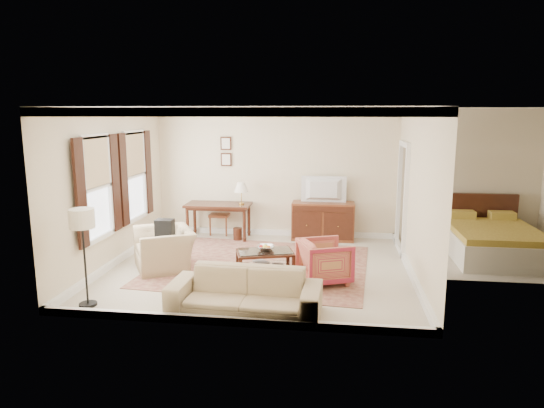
% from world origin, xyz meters
% --- Properties ---
extents(room_shell, '(5.51, 5.01, 2.91)m').
position_xyz_m(room_shell, '(0.00, 0.00, 2.47)').
color(room_shell, beige).
rests_on(room_shell, ground).
extents(annex_bedroom, '(3.00, 2.70, 2.90)m').
position_xyz_m(annex_bedroom, '(4.49, 1.15, 0.34)').
color(annex_bedroom, beige).
rests_on(annex_bedroom, ground).
extents(window_front, '(0.12, 1.56, 1.80)m').
position_xyz_m(window_front, '(-2.70, -0.70, 1.55)').
color(window_front, '#CCB284').
rests_on(window_front, room_shell).
extents(window_rear, '(0.12, 1.56, 1.80)m').
position_xyz_m(window_rear, '(-2.70, 0.90, 1.55)').
color(window_rear, '#CCB284').
rests_on(window_rear, room_shell).
extents(doorway, '(0.10, 1.12, 2.25)m').
position_xyz_m(doorway, '(2.71, 1.50, 1.08)').
color(doorway, white).
rests_on(doorway, room_shell).
extents(rug, '(4.16, 3.65, 0.01)m').
position_xyz_m(rug, '(-0.00, 0.15, 0.01)').
color(rug, maroon).
rests_on(rug, room_shell).
extents(writing_desk, '(1.45, 0.73, 0.79)m').
position_xyz_m(writing_desk, '(-1.25, 2.04, 0.68)').
color(writing_desk, '#3E1C11').
rests_on(writing_desk, room_shell).
extents(desk_chair, '(0.46, 0.46, 1.05)m').
position_xyz_m(desk_chair, '(-1.31, 2.39, 0.53)').
color(desk_chair, brown).
rests_on(desk_chair, room_shell).
extents(desk_lamp, '(0.32, 0.32, 0.50)m').
position_xyz_m(desk_lamp, '(-0.72, 2.04, 1.04)').
color(desk_lamp, silver).
rests_on(desk_lamp, writing_desk).
extents(framed_prints, '(0.25, 0.04, 0.68)m').
position_xyz_m(framed_prints, '(-1.15, 2.47, 1.94)').
color(framed_prints, '#3E1C11').
rests_on(framed_prints, room_shell).
extents(sideboard, '(1.38, 0.53, 0.85)m').
position_xyz_m(sideboard, '(1.10, 2.20, 0.42)').
color(sideboard, brown).
rests_on(sideboard, room_shell).
extents(tv, '(0.95, 0.55, 0.12)m').
position_xyz_m(tv, '(1.10, 2.18, 1.32)').
color(tv, black).
rests_on(tv, sideboard).
extents(coffee_table, '(1.11, 0.84, 0.42)m').
position_xyz_m(coffee_table, '(0.15, -0.28, 0.32)').
color(coffee_table, '#3E1C11').
rests_on(coffee_table, room_shell).
extents(fruit_bowl, '(0.42, 0.42, 0.10)m').
position_xyz_m(fruit_bowl, '(0.15, -0.22, 0.47)').
color(fruit_bowl, silver).
rests_on(fruit_bowl, coffee_table).
extents(book_a, '(0.24, 0.21, 0.38)m').
position_xyz_m(book_a, '(-0.02, -0.22, 0.17)').
color(book_a, brown).
rests_on(book_a, coffee_table).
extents(book_b, '(0.28, 0.05, 0.38)m').
position_xyz_m(book_b, '(0.26, -0.31, 0.16)').
color(book_b, brown).
rests_on(book_b, coffee_table).
extents(striped_armchair, '(0.97, 0.99, 0.80)m').
position_xyz_m(striped_armchair, '(1.21, -0.60, 0.40)').
color(striped_armchair, maroon).
rests_on(striped_armchair, room_shell).
extents(club_armchair, '(1.19, 1.33, 0.98)m').
position_xyz_m(club_armchair, '(-1.72, -0.22, 0.49)').
color(club_armchair, tan).
rests_on(club_armchair, room_shell).
extents(backpack, '(0.35, 0.39, 0.40)m').
position_xyz_m(backpack, '(-1.71, -0.19, 0.74)').
color(backpack, black).
rests_on(backpack, club_armchair).
extents(sofa, '(2.18, 0.72, 0.84)m').
position_xyz_m(sofa, '(0.12, -2.04, 0.42)').
color(sofa, tan).
rests_on(sofa, room_shell).
extents(floor_lamp, '(0.36, 0.36, 1.47)m').
position_xyz_m(floor_lamp, '(-2.25, -2.07, 1.22)').
color(floor_lamp, black).
rests_on(floor_lamp, room_shell).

